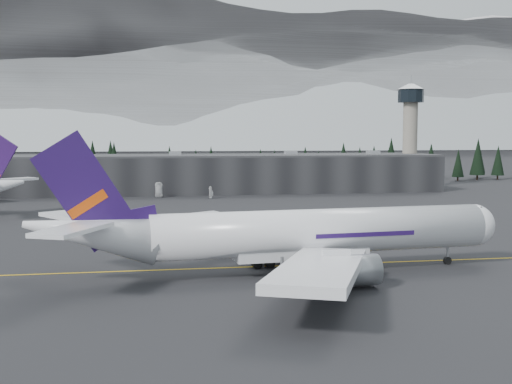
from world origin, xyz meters
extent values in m
plane|color=black|center=(0.00, 0.00, 0.00)|extent=(1400.00, 1400.00, 0.00)
cube|color=gold|center=(0.00, -2.00, 0.01)|extent=(400.00, 0.40, 0.02)
cube|color=black|center=(0.00, 125.00, 6.00)|extent=(160.00, 30.00, 12.00)
cube|color=#333335|center=(0.00, 125.00, 12.30)|extent=(160.00, 30.00, 0.60)
cylinder|color=gray|center=(75.00, 128.00, 16.00)|extent=(5.20, 5.20, 32.00)
cylinder|color=black|center=(75.00, 128.00, 33.25)|extent=(9.20, 9.20, 4.50)
cone|color=silver|center=(75.00, 128.00, 36.70)|extent=(10.00, 10.00, 2.00)
cube|color=black|center=(0.00, 162.00, 7.50)|extent=(360.00, 20.00, 15.00)
cylinder|color=silver|center=(4.88, -6.80, 5.75)|extent=(48.43, 10.65, 6.27)
sphere|color=silver|center=(28.81, -4.60, 5.75)|extent=(6.27, 6.27, 6.27)
cone|color=silver|center=(-26.33, -9.67, 6.69)|extent=(18.05, 7.85, 9.08)
cube|color=silver|center=(-2.85, 8.75, 4.07)|extent=(23.04, 29.06, 2.68)
cylinder|color=#9A9EA3|center=(3.92, 3.60, 2.30)|extent=(7.13, 4.58, 3.97)
cube|color=silver|center=(0.12, -23.50, 4.07)|extent=(19.03, 30.23, 2.68)
cylinder|color=#9A9EA3|center=(5.84, -17.20, 2.30)|extent=(7.13, 4.58, 3.97)
cube|color=#230F49|center=(-26.85, -9.72, 12.02)|extent=(13.23, 1.73, 15.56)
cube|color=#D0470C|center=(-26.65, -9.70, 10.45)|extent=(5.13, 1.05, 3.83)
cube|color=silver|center=(-28.99, -3.62, 8.15)|extent=(10.47, 12.10, 0.52)
cube|color=silver|center=(-27.84, -16.11, 8.15)|extent=(9.08, 12.41, 0.52)
cylinder|color=black|center=(24.65, -4.98, 1.57)|extent=(0.52, 0.52, 3.13)
cylinder|color=black|center=(-2.83, -2.79, 1.57)|extent=(0.52, 0.52, 3.13)
cylinder|color=black|center=(-1.97, -12.15, 1.57)|extent=(0.52, 0.52, 3.13)
cube|color=white|center=(-52.04, 71.95, 8.31)|extent=(11.85, 11.48, 0.53)
imported|color=silver|center=(-15.82, 106.66, 0.66)|extent=(2.90, 5.05, 1.33)
imported|color=silver|center=(-0.21, 100.58, 0.64)|extent=(3.86, 1.85, 1.27)
camera|label=1|loc=(-19.06, -92.87, 19.09)|focal=45.00mm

